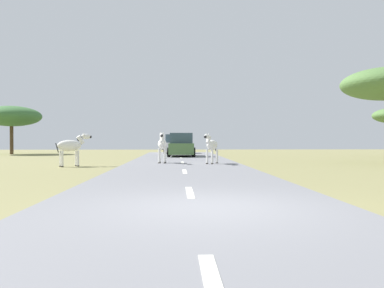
{
  "coord_description": "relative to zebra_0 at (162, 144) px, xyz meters",
  "views": [
    {
      "loc": [
        -0.59,
        -7.13,
        1.27
      ],
      "look_at": [
        0.13,
        11.06,
        1.09
      ],
      "focal_mm": 36.64,
      "sensor_mm": 36.0,
      "label": 1
    }
  ],
  "objects": [
    {
      "name": "ground_plane",
      "position": [
        1.36,
        -13.71,
        -1.04
      ],
      "size": [
        90.0,
        90.0,
        0.0
      ],
      "primitive_type": "plane",
      "color": "olive"
    },
    {
      "name": "road",
      "position": [
        1.08,
        -13.71,
        -1.01
      ],
      "size": [
        6.0,
        64.0,
        0.05
      ],
      "primitive_type": "cube",
      "color": "slate",
      "rests_on": "ground_plane"
    },
    {
      "name": "lane_markings",
      "position": [
        1.08,
        -14.71,
        -0.99
      ],
      "size": [
        0.16,
        56.0,
        0.01
      ],
      "color": "silver",
      "rests_on": "road"
    },
    {
      "name": "zebra_0",
      "position": [
        0.0,
        0.0,
        0.0
      ],
      "size": [
        0.47,
        1.76,
        1.66
      ],
      "rotation": [
        0.0,
        0.0,
        3.15
      ],
      "color": "silver",
      "rests_on": "road"
    },
    {
      "name": "zebra_1",
      "position": [
        2.56,
        -0.76,
        -0.04
      ],
      "size": [
        0.96,
        1.57,
        1.59
      ],
      "rotation": [
        0.0,
        0.0,
        2.7
      ],
      "color": "silver",
      "rests_on": "road"
    },
    {
      "name": "zebra_2",
      "position": [
        -4.27,
        -1.89,
        -0.06
      ],
      "size": [
        1.59,
        1.11,
        1.65
      ],
      "rotation": [
        0.0,
        0.0,
        5.25
      ],
      "color": "silver",
      "rests_on": "ground_plane"
    },
    {
      "name": "car_0",
      "position": [
        1.11,
        8.53,
        -0.19
      ],
      "size": [
        2.07,
        4.36,
        1.74
      ],
      "rotation": [
        0.0,
        0.0,
        -0.01
      ],
      "color": "#476B38",
      "rests_on": "road"
    },
    {
      "name": "car_1",
      "position": [
        0.54,
        15.81,
        -0.19
      ],
      "size": [
        2.14,
        4.4,
        1.74
      ],
      "rotation": [
        0.0,
        0.0,
        0.04
      ],
      "color": "silver",
      "rests_on": "road"
    },
    {
      "name": "tree_4",
      "position": [
        -13.97,
        14.68,
        2.35
      ],
      "size": [
        5.16,
        5.16,
        4.3
      ],
      "color": "#4C3823",
      "rests_on": "ground_plane"
    }
  ]
}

